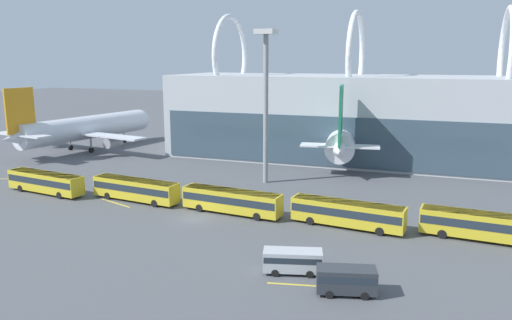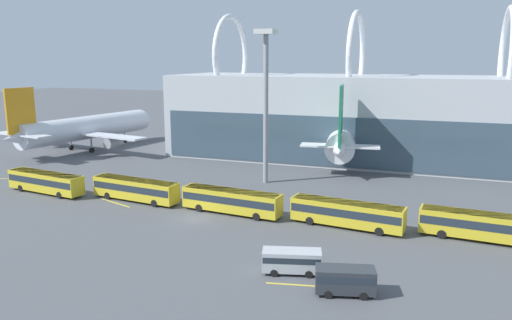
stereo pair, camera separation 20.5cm
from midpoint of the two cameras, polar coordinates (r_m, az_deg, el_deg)
name	(u,v)px [view 2 (the right image)]	position (r m, az deg, el deg)	size (l,w,h in m)	color
ground_plane	(194,218)	(63.13, -7.00, -6.64)	(440.00, 440.00, 0.00)	#515459
airliner_at_gate_near	(83,128)	(113.32, -19.11, 3.45)	(34.87, 38.30, 14.23)	silver
airliner_at_gate_far	(344,135)	(99.94, 10.05, 2.84)	(38.99, 42.27, 15.35)	white
shuttle_bus_0	(46,181)	(79.95, -22.84, -2.24)	(13.63, 4.37, 3.08)	gold
shuttle_bus_1	(136,188)	(71.66, -13.52, -3.16)	(13.61, 4.14, 3.08)	gold
shuttle_bus_2	(231,200)	(64.16, -2.73, -4.57)	(13.59, 3.87, 3.08)	gold
shuttle_bus_3	(347,212)	(59.97, 10.43, -5.91)	(13.61, 4.09, 3.08)	gold
shuttle_bus_4	(484,225)	(60.14, 24.70, -6.76)	(13.57, 3.69, 3.08)	gold
service_van_foreground	(292,260)	(47.26, 4.23, -11.29)	(5.82, 3.45, 2.20)	#B2B7BC
service_van_crossing	(345,279)	(43.88, 10.29, -13.22)	(5.36, 3.28, 2.33)	#2D3338
floodlight_mast	(266,85)	(78.08, 1.21, 8.52)	(3.00, 3.00, 23.94)	gray
lane_stripe_1	(116,203)	(71.77, -15.67, -4.75)	(6.35, 0.25, 0.01)	yellow
lane_stripe_2	(305,285)	(45.47, 5.71, -14.07)	(6.85, 0.25, 0.01)	yellow
lane_stripe_3	(55,192)	(80.27, -21.97, -3.45)	(8.47, 0.25, 0.01)	yellow
lane_stripe_5	(19,179)	(91.40, -25.38, -1.98)	(8.06, 0.25, 0.01)	yellow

